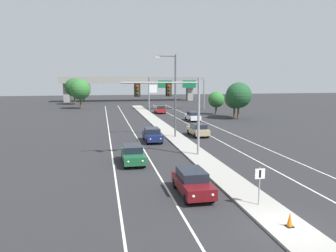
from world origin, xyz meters
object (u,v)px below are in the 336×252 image
object	(u,v)px
street_lamp_median	(174,91)
car_receding_red	(160,109)
overhead_signal_mast	(175,100)
car_receding_tan	(198,130)
traffic_cone_median_nose	(290,220)
car_oncoming_navy	(152,135)
highway_sign_gantry	(177,83)
tree_far_left_b	(83,88)
car_oncoming_darkred	(192,182)
car_oncoming_green	(133,154)
tree_far_left_a	(74,87)
tree_far_right_a	(239,95)
car_receding_white	(193,116)
tree_far_right_c	(235,98)
median_sign_post	(260,181)
tree_far_left_c	(80,89)
tree_far_right_b	(216,100)

from	to	relation	value
street_lamp_median	car_receding_red	size ratio (longest dim) A/B	2.23
overhead_signal_mast	car_receding_tan	xyz separation A→B (m)	(5.38, 10.53, -4.51)
overhead_signal_mast	street_lamp_median	bearing A→B (deg)	78.36
overhead_signal_mast	traffic_cone_median_nose	world-z (taller)	overhead_signal_mast
street_lamp_median	car_oncoming_navy	size ratio (longest dim) A/B	2.23
car_oncoming_navy	highway_sign_gantry	bearing A→B (deg)	73.07
traffic_cone_median_nose	tree_far_left_b	size ratio (longest dim) A/B	0.11
car_oncoming_darkred	car_oncoming_green	size ratio (longest dim) A/B	1.00
tree_far_left_a	tree_far_left_b	xyz separation A→B (m)	(1.74, 13.56, -0.48)
tree_far_right_a	street_lamp_median	bearing A→B (deg)	-133.98
overhead_signal_mast	tree_far_right_a	bearing A→B (deg)	56.11
car_receding_tan	car_receding_white	size ratio (longest dim) A/B	1.01
car_oncoming_navy	tree_far_right_c	xyz separation A→B (m)	(18.52, 20.44, 2.74)
car_receding_red	median_sign_post	bearing A→B (deg)	-93.51
car_receding_red	tree_far_left_a	world-z (taller)	tree_far_left_a
median_sign_post	car_oncoming_darkred	world-z (taller)	median_sign_post
car_receding_red	tree_far_left_b	size ratio (longest dim) A/B	0.69
traffic_cone_median_nose	highway_sign_gantry	xyz separation A→B (m)	(8.15, 61.25, 5.66)
car_oncoming_green	traffic_cone_median_nose	bearing A→B (deg)	-66.02
car_receding_tan	tree_far_left_c	distance (m)	44.42
street_lamp_median	tree_far_left_c	bearing A→B (deg)	108.05
median_sign_post	car_oncoming_green	xyz separation A→B (m)	(-6.20, 11.38, -0.77)
tree_far_right_a	tree_far_left_b	distance (m)	60.65
overhead_signal_mast	tree_far_left_a	world-z (taller)	overhead_signal_mast
tree_far_right_c	tree_far_right_b	world-z (taller)	tree_far_right_c
tree_far_left_b	tree_far_left_c	distance (m)	27.26
car_receding_white	tree_far_left_c	bearing A→B (deg)	127.43
car_oncoming_navy	tree_far_left_b	bearing A→B (deg)	99.04
car_oncoming_green	highway_sign_gantry	world-z (taller)	highway_sign_gantry
traffic_cone_median_nose	tree_far_left_a	world-z (taller)	tree_far_left_a
tree_far_right_c	tree_far_left_a	distance (m)	48.45
street_lamp_median	tree_far_right_a	size ratio (longest dim) A/B	1.52
median_sign_post	tree_far_right_c	size ratio (longest dim) A/B	0.40
street_lamp_median	car_oncoming_darkred	size ratio (longest dim) A/B	2.23
traffic_cone_median_nose	tree_far_right_b	xyz separation A→B (m)	(13.58, 49.63, 2.52)
overhead_signal_mast	tree_far_left_b	xyz separation A→B (m)	(-12.16, 78.70, -1.10)
overhead_signal_mast	tree_far_right_b	xyz separation A→B (m)	(15.91, 33.70, -2.30)
car_receding_white	tree_far_right_b	distance (m)	11.46
street_lamp_median	car_oncoming_green	world-z (taller)	street_lamp_median
car_oncoming_green	car_receding_red	distance (m)	41.15
overhead_signal_mast	median_sign_post	world-z (taller)	overhead_signal_mast
overhead_signal_mast	tree_far_right_b	size ratio (longest dim) A/B	1.57
traffic_cone_median_nose	tree_far_right_a	world-z (taller)	tree_far_right_a
median_sign_post	car_receding_tan	distance (m)	23.74
street_lamp_median	tree_far_left_c	xyz separation A→B (m)	(-13.54, 41.54, -1.18)
car_oncoming_green	car_oncoming_navy	xyz separation A→B (m)	(3.15, 9.53, 0.00)
car_receding_red	tree_far_left_a	xyz separation A→B (m)	(-19.21, 26.67, 3.90)
car_receding_tan	car_receding_red	xyz separation A→B (m)	(-0.07, 27.95, 0.00)
street_lamp_median	tree_far_left_a	world-z (taller)	street_lamp_median
tree_far_left_c	tree_far_right_b	xyz separation A→B (m)	(27.40, -17.75, -1.58)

